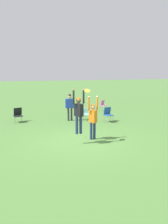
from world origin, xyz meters
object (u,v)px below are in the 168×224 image
at_px(camping_chair_0, 87,113).
at_px(person_spectator_near, 70,105).
at_px(camping_chair_3, 103,104).
at_px(person_jumping, 79,111).
at_px(frisbee, 87,91).
at_px(camping_chair_1, 18,114).
at_px(person_defending, 93,117).
at_px(camping_chair_2, 108,113).

xyz_separation_m(camping_chair_0, person_spectator_near, (-1.14, 0.07, 0.60)).
bearing_deg(camping_chair_3, person_jumping, 24.32).
distance_m(frisbee, camping_chair_0, 4.93).
bearing_deg(frisbee, camping_chair_1, 119.79).
xyz_separation_m(frisbee, camping_chair_0, (1.45, 4.32, -1.88)).
height_order(person_defending, frisbee, frisbee).
bearing_deg(person_defending, camping_chair_2, 118.31).
relative_size(camping_chair_1, camping_chair_2, 0.97).
bearing_deg(camping_chair_2, frisbee, 41.77).
distance_m(person_jumping, person_spectator_near, 4.57).
bearing_deg(person_jumping, frisbee, -103.77).
height_order(person_defending, camping_chair_0, person_defending).
height_order(frisbee, camping_chair_3, frisbee).
bearing_deg(camping_chair_3, camping_chair_1, -18.89).
bearing_deg(camping_chair_0, frisbee, 97.32).
height_order(person_defending, camping_chair_1, person_defending).
distance_m(camping_chair_2, camping_chair_3, 3.80).
relative_size(frisbee, camping_chair_2, 0.30).
xyz_separation_m(person_jumping, camping_chair_3, (4.08, 7.10, -0.97)).
xyz_separation_m(frisbee, camping_chair_1, (-2.87, 5.02, -1.81)).
relative_size(person_jumping, camping_chair_1, 2.23).
bearing_deg(person_jumping, camping_chair_2, -67.05).
bearing_deg(camping_chair_2, person_defending, 43.76).
bearing_deg(camping_chair_3, camping_chair_2, 36.37).
relative_size(person_defending, camping_chair_0, 2.67).
distance_m(person_jumping, camping_chair_0, 4.91).
bearing_deg(person_defending, camping_chair_1, -172.38).
bearing_deg(camping_chair_0, person_spectator_near, 22.29).
height_order(camping_chair_2, person_spectator_near, person_spectator_near).
bearing_deg(person_jumping, person_defending, -90.00).
xyz_separation_m(person_defending, person_spectator_near, (-0.08, 4.08, -0.04)).
xyz_separation_m(person_jumping, frisbee, (0.40, 0.10, 0.83)).
xyz_separation_m(person_defending, camping_chair_1, (-3.27, 4.70, -0.57)).
distance_m(camping_chair_0, camping_chair_3, 3.49).
height_order(frisbee, camping_chair_1, frisbee).
distance_m(person_defending, frisbee, 1.34).
bearing_deg(camping_chair_1, camping_chair_3, -179.10).
bearing_deg(camping_chair_3, person_defending, 28.07).
bearing_deg(person_jumping, camping_chair_0, -49.92).
relative_size(camping_chair_0, person_spectator_near, 0.45).
bearing_deg(camping_chair_0, person_defending, 101.11).
relative_size(person_defending, person_spectator_near, 1.19).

